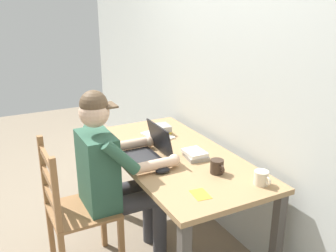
{
  "coord_description": "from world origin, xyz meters",
  "views": [
    {
      "loc": [
        2.2,
        -1.19,
        1.81
      ],
      "look_at": [
        -0.0,
        -0.05,
        0.95
      ],
      "focal_mm": 40.75,
      "sensor_mm": 36.0,
      "label": 1
    }
  ],
  "objects_px": {
    "desk": "(174,165)",
    "computer_mouse": "(163,170)",
    "laptop": "(149,150)",
    "coffee_mug_white": "(261,178)",
    "wooden_chair": "(74,211)",
    "landscape_photo_print": "(200,194)",
    "coffee_mug_dark": "(217,167)",
    "book_stack_side": "(162,129)",
    "seated_person": "(114,171)",
    "book_stack_main": "(195,155)"
  },
  "relations": [
    {
      "from": "laptop",
      "to": "coffee_mug_dark",
      "type": "xyz_separation_m",
      "value": [
        0.42,
        0.28,
        -0.01
      ]
    },
    {
      "from": "laptop",
      "to": "coffee_mug_white",
      "type": "distance_m",
      "value": 0.79
    },
    {
      "from": "laptop",
      "to": "computer_mouse",
      "type": "xyz_separation_m",
      "value": [
        0.26,
        -0.02,
        -0.04
      ]
    },
    {
      "from": "desk",
      "to": "seated_person",
      "type": "distance_m",
      "value": 0.46
    },
    {
      "from": "book_stack_side",
      "to": "landscape_photo_print",
      "type": "xyz_separation_m",
      "value": [
        1.0,
        -0.25,
        -0.04
      ]
    },
    {
      "from": "coffee_mug_white",
      "to": "coffee_mug_dark",
      "type": "height_order",
      "value": "coffee_mug_dark"
    },
    {
      "from": "seated_person",
      "to": "wooden_chair",
      "type": "height_order",
      "value": "seated_person"
    },
    {
      "from": "coffee_mug_white",
      "to": "book_stack_main",
      "type": "distance_m",
      "value": 0.54
    },
    {
      "from": "laptop",
      "to": "coffee_mug_white",
      "type": "bearing_deg",
      "value": 32.59
    },
    {
      "from": "wooden_chair",
      "to": "book_stack_main",
      "type": "height_order",
      "value": "wooden_chair"
    },
    {
      "from": "seated_person",
      "to": "laptop",
      "type": "relative_size",
      "value": 3.82
    },
    {
      "from": "computer_mouse",
      "to": "coffee_mug_white",
      "type": "distance_m",
      "value": 0.61
    },
    {
      "from": "desk",
      "to": "laptop",
      "type": "xyz_separation_m",
      "value": [
        -0.03,
        -0.18,
        0.14
      ]
    },
    {
      "from": "seated_person",
      "to": "book_stack_side",
      "type": "height_order",
      "value": "seated_person"
    },
    {
      "from": "laptop",
      "to": "coffee_mug_dark",
      "type": "height_order",
      "value": "laptop"
    },
    {
      "from": "landscape_photo_print",
      "to": "coffee_mug_dark",
      "type": "bearing_deg",
      "value": 134.16
    },
    {
      "from": "desk",
      "to": "book_stack_side",
      "type": "xyz_separation_m",
      "value": [
        -0.42,
        0.11,
        0.13
      ]
    },
    {
      "from": "desk",
      "to": "coffee_mug_white",
      "type": "relative_size",
      "value": 12.56
    },
    {
      "from": "seated_person",
      "to": "coffee_mug_dark",
      "type": "bearing_deg",
      "value": 54.41
    },
    {
      "from": "book_stack_main",
      "to": "seated_person",
      "type": "bearing_deg",
      "value": -102.97
    },
    {
      "from": "desk",
      "to": "computer_mouse",
      "type": "height_order",
      "value": "computer_mouse"
    },
    {
      "from": "desk",
      "to": "book_stack_main",
      "type": "distance_m",
      "value": 0.2
    },
    {
      "from": "laptop",
      "to": "landscape_photo_print",
      "type": "bearing_deg",
      "value": 3.79
    },
    {
      "from": "computer_mouse",
      "to": "landscape_photo_print",
      "type": "xyz_separation_m",
      "value": [
        0.35,
        0.06,
        -0.02
      ]
    },
    {
      "from": "desk",
      "to": "coffee_mug_white",
      "type": "xyz_separation_m",
      "value": [
        0.64,
        0.24,
        0.13
      ]
    },
    {
      "from": "coffee_mug_dark",
      "to": "book_stack_main",
      "type": "xyz_separation_m",
      "value": [
        -0.27,
        0.0,
        -0.02
      ]
    },
    {
      "from": "wooden_chair",
      "to": "coffee_mug_dark",
      "type": "xyz_separation_m",
      "value": [
        0.4,
        0.83,
        0.3
      ]
    },
    {
      "from": "seated_person",
      "to": "computer_mouse",
      "type": "relative_size",
      "value": 12.6
    },
    {
      "from": "seated_person",
      "to": "book_stack_side",
      "type": "relative_size",
      "value": 7.48
    },
    {
      "from": "desk",
      "to": "computer_mouse",
      "type": "distance_m",
      "value": 0.33
    },
    {
      "from": "desk",
      "to": "coffee_mug_dark",
      "type": "bearing_deg",
      "value": 13.74
    },
    {
      "from": "coffee_mug_white",
      "to": "book_stack_side",
      "type": "height_order",
      "value": "coffee_mug_white"
    },
    {
      "from": "coffee_mug_dark",
      "to": "landscape_photo_print",
      "type": "relative_size",
      "value": 0.95
    },
    {
      "from": "desk",
      "to": "wooden_chair",
      "type": "bearing_deg",
      "value": -90.14
    },
    {
      "from": "seated_person",
      "to": "book_stack_side",
      "type": "bearing_deg",
      "value": 126.61
    },
    {
      "from": "wooden_chair",
      "to": "landscape_photo_print",
      "type": "distance_m",
      "value": 0.87
    },
    {
      "from": "desk",
      "to": "seated_person",
      "type": "xyz_separation_m",
      "value": [
        -0.0,
        -0.46,
        0.06
      ]
    },
    {
      "from": "desk",
      "to": "coffee_mug_dark",
      "type": "xyz_separation_m",
      "value": [
        0.39,
        0.1,
        0.13
      ]
    },
    {
      "from": "landscape_photo_print",
      "to": "computer_mouse",
      "type": "bearing_deg",
      "value": -162.88
    },
    {
      "from": "coffee_mug_dark",
      "to": "landscape_photo_print",
      "type": "bearing_deg",
      "value": -52.37
    },
    {
      "from": "coffee_mug_dark",
      "to": "book_stack_side",
      "type": "height_order",
      "value": "coffee_mug_dark"
    },
    {
      "from": "coffee_mug_dark",
      "to": "book_stack_side",
      "type": "xyz_separation_m",
      "value": [
        -0.82,
        0.01,
        -0.01
      ]
    },
    {
      "from": "desk",
      "to": "book_stack_main",
      "type": "height_order",
      "value": "book_stack_main"
    },
    {
      "from": "laptop",
      "to": "wooden_chair",
      "type": "bearing_deg",
      "value": -87.57
    },
    {
      "from": "book_stack_side",
      "to": "landscape_photo_print",
      "type": "height_order",
      "value": "book_stack_side"
    },
    {
      "from": "coffee_mug_white",
      "to": "landscape_photo_print",
      "type": "xyz_separation_m",
      "value": [
        -0.06,
        -0.39,
        -0.04
      ]
    },
    {
      "from": "book_stack_main",
      "to": "landscape_photo_print",
      "type": "bearing_deg",
      "value": -28.1
    },
    {
      "from": "wooden_chair",
      "to": "computer_mouse",
      "type": "height_order",
      "value": "wooden_chair"
    },
    {
      "from": "computer_mouse",
      "to": "book_stack_side",
      "type": "xyz_separation_m",
      "value": [
        -0.66,
        0.32,
        0.02
      ]
    },
    {
      "from": "seated_person",
      "to": "computer_mouse",
      "type": "distance_m",
      "value": 0.35
    }
  ]
}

